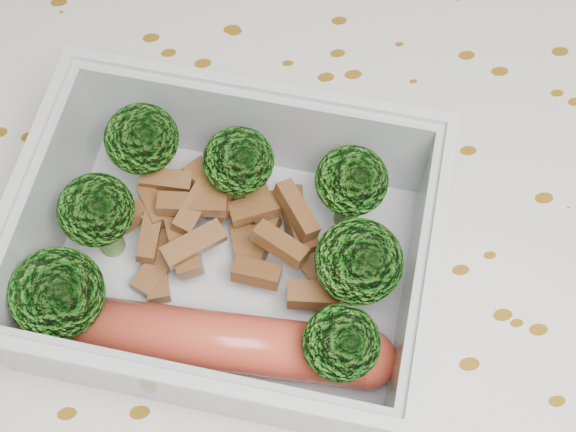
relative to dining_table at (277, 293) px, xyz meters
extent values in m
cube|color=brown|center=(0.00, 0.00, 0.06)|extent=(1.40, 0.90, 0.04)
cube|color=silver|center=(0.00, 0.00, 0.09)|extent=(1.46, 0.96, 0.01)
cube|color=silver|center=(-0.03, -0.02, 0.09)|extent=(0.21, 0.19, 0.00)
cube|color=silver|center=(0.00, 0.04, 0.12)|extent=(0.16, 0.07, 0.06)
cube|color=silver|center=(-0.05, -0.08, 0.12)|extent=(0.16, 0.07, 0.06)
cube|color=silver|center=(0.05, -0.05, 0.12)|extent=(0.05, 0.12, 0.06)
cube|color=silver|center=(-0.10, 0.01, 0.12)|extent=(0.05, 0.12, 0.06)
cube|color=silver|center=(0.00, 0.04, 0.15)|extent=(0.17, 0.07, 0.00)
cube|color=silver|center=(-0.05, -0.09, 0.15)|extent=(0.17, 0.07, 0.00)
cube|color=silver|center=(0.06, -0.05, 0.15)|extent=(0.05, 0.13, 0.00)
cube|color=silver|center=(-0.11, 0.01, 0.15)|extent=(0.05, 0.13, 0.00)
cylinder|color=#608C3F|center=(-0.06, 0.04, 0.11)|extent=(0.02, 0.02, 0.03)
ellipsoid|color=#3A7B21|center=(-0.06, 0.04, 0.13)|extent=(0.04, 0.04, 0.03)
cylinder|color=#608C3F|center=(-0.01, 0.02, 0.11)|extent=(0.02, 0.02, 0.03)
ellipsoid|color=#3A7B21|center=(-0.01, 0.02, 0.13)|extent=(0.03, 0.03, 0.03)
cylinder|color=#608C3F|center=(0.04, 0.00, 0.11)|extent=(0.02, 0.02, 0.03)
ellipsoid|color=#3A7B21|center=(0.04, 0.00, 0.13)|extent=(0.03, 0.03, 0.03)
cylinder|color=#608C3F|center=(-0.08, 0.00, 0.11)|extent=(0.02, 0.02, 0.03)
ellipsoid|color=#3A7B21|center=(-0.08, 0.00, 0.13)|extent=(0.03, 0.03, 0.03)
cylinder|color=#608C3F|center=(0.03, -0.04, 0.11)|extent=(0.02, 0.02, 0.02)
ellipsoid|color=#3A7B21|center=(0.03, -0.04, 0.13)|extent=(0.04, 0.04, 0.03)
cylinder|color=#608C3F|center=(-0.10, -0.03, 0.10)|extent=(0.02, 0.02, 0.02)
ellipsoid|color=#3A7B21|center=(-0.10, -0.03, 0.13)|extent=(0.04, 0.04, 0.04)
cylinder|color=#608C3F|center=(0.02, -0.08, 0.11)|extent=(0.02, 0.02, 0.03)
ellipsoid|color=#3A7B21|center=(0.02, -0.08, 0.13)|extent=(0.03, 0.03, 0.03)
cube|color=brown|center=(0.00, -0.02, 0.12)|extent=(0.03, 0.03, 0.01)
cube|color=brown|center=(-0.04, 0.02, 0.10)|extent=(0.03, 0.03, 0.01)
cube|color=brown|center=(-0.04, 0.01, 0.12)|extent=(0.03, 0.02, 0.01)
cube|color=brown|center=(-0.04, 0.00, 0.12)|extent=(0.02, 0.03, 0.01)
cube|color=brown|center=(0.01, -0.01, 0.11)|extent=(0.02, 0.03, 0.01)
cube|color=brown|center=(-0.03, 0.01, 0.11)|extent=(0.02, 0.02, 0.01)
cube|color=brown|center=(-0.05, 0.00, 0.10)|extent=(0.03, 0.02, 0.01)
cube|color=brown|center=(-0.03, 0.02, 0.12)|extent=(0.02, 0.03, 0.01)
cube|color=brown|center=(-0.06, -0.02, 0.10)|extent=(0.01, 0.03, 0.01)
cube|color=brown|center=(-0.04, -0.01, 0.11)|extent=(0.02, 0.03, 0.01)
cube|color=brown|center=(0.01, -0.02, 0.10)|extent=(0.02, 0.03, 0.01)
cube|color=brown|center=(-0.05, 0.02, 0.12)|extent=(0.03, 0.02, 0.01)
cube|color=brown|center=(0.01, -0.04, 0.11)|extent=(0.03, 0.02, 0.01)
cube|color=brown|center=(-0.02, 0.02, 0.10)|extent=(0.03, 0.02, 0.01)
cube|color=brown|center=(-0.06, -0.02, 0.10)|extent=(0.02, 0.02, 0.01)
cube|color=brown|center=(-0.04, -0.01, 0.12)|extent=(0.03, 0.02, 0.01)
cube|color=brown|center=(-0.06, 0.00, 0.11)|extent=(0.02, 0.03, 0.01)
cube|color=brown|center=(-0.06, 0.01, 0.11)|extent=(0.03, 0.02, 0.01)
cube|color=brown|center=(-0.05, 0.01, 0.11)|extent=(0.03, 0.03, 0.01)
cube|color=brown|center=(0.01, -0.01, 0.12)|extent=(0.02, 0.03, 0.01)
cube|color=brown|center=(-0.06, 0.01, 0.11)|extent=(0.01, 0.02, 0.01)
cube|color=brown|center=(-0.01, -0.03, 0.11)|extent=(0.03, 0.02, 0.01)
cube|color=brown|center=(-0.01, -0.01, 0.10)|extent=(0.02, 0.03, 0.01)
cube|color=brown|center=(-0.01, 0.01, 0.11)|extent=(0.02, 0.03, 0.01)
cube|color=brown|center=(-0.01, 0.00, 0.11)|extent=(0.03, 0.02, 0.01)
cube|color=brown|center=(-0.05, -0.01, 0.10)|extent=(0.02, 0.03, 0.01)
cube|color=brown|center=(0.01, 0.00, 0.10)|extent=(0.01, 0.03, 0.01)
cube|color=brown|center=(-0.02, -0.01, 0.10)|extent=(0.01, 0.03, 0.01)
cylinder|color=#C5432D|center=(-0.04, -0.06, 0.11)|extent=(0.14, 0.06, 0.03)
sphere|color=#C5432D|center=(0.03, -0.08, 0.11)|extent=(0.03, 0.03, 0.03)
sphere|color=#C5432D|center=(-0.10, -0.04, 0.11)|extent=(0.03, 0.03, 0.03)
camera|label=1|loc=(-0.02, -0.17, 0.45)|focal=50.00mm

